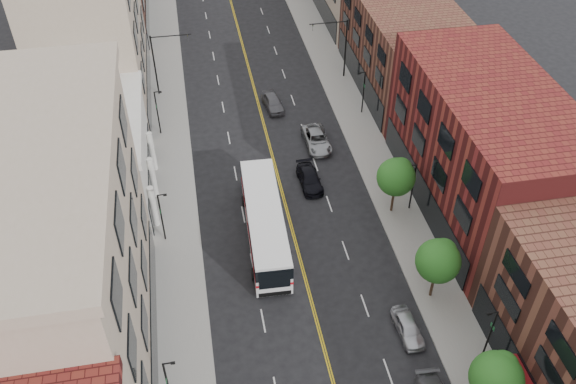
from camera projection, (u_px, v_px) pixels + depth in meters
sidewalk_left at (172, 161)px, 60.91m from camera, size 4.00×110.00×0.15m
sidewalk_right at (365, 140)px, 63.64m from camera, size 4.00×110.00×0.15m
bldg_l_tanoffice at (55, 275)px, 37.76m from camera, size 10.00×22.00×18.00m
bldg_l_white at (90, 162)px, 54.41m from camera, size 10.00×14.00×8.00m
bldg_l_far_a at (89, 26)px, 63.77m from camera, size 10.00×20.00×18.00m
bldg_r_mid at (484, 149)px, 52.54m from camera, size 10.00×22.00×12.00m
bldg_r_far_a at (404, 46)px, 68.79m from camera, size 10.00×20.00×10.00m
tree_r_1 at (497, 376)px, 37.92m from camera, size 3.40×3.40×5.59m
tree_r_2 at (439, 259)px, 45.35m from camera, size 3.40×3.40×5.59m
tree_r_3 at (397, 176)px, 52.78m from camera, size 3.40×3.40×5.59m
lamp_l_1 at (168, 383)px, 38.83m from camera, size 0.81×0.55×5.05m
lamp_l_2 at (162, 215)px, 50.71m from camera, size 0.81×0.55×5.05m
lamp_l_3 at (158, 110)px, 62.60m from camera, size 0.81×0.55×5.05m
lamp_r_1 at (490, 332)px, 41.81m from camera, size 0.81×0.55×5.05m
lamp_r_2 at (413, 184)px, 53.70m from camera, size 0.81×0.55×5.05m
lamp_r_3 at (363, 90)px, 65.59m from camera, size 0.81×0.55×5.05m
signal_mast_left at (160, 58)px, 67.54m from camera, size 4.49×0.18×7.20m
signal_mast_right at (340, 42)px, 70.34m from camera, size 4.49×0.18×7.20m
city_bus at (265, 221)px, 51.52m from camera, size 3.62×13.49×3.44m
car_parked_far at (408, 328)px, 44.88m from camera, size 1.78×4.03×1.35m
car_lane_behind at (253, 193)px, 56.27m from camera, size 1.69×4.46×1.45m
car_lane_a at (310, 179)px, 57.84m from camera, size 2.10×4.76×1.36m
car_lane_b at (317, 139)px, 62.55m from camera, size 2.55×5.35×1.47m
car_lane_c at (273, 102)px, 67.84m from camera, size 2.26×4.61×1.51m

